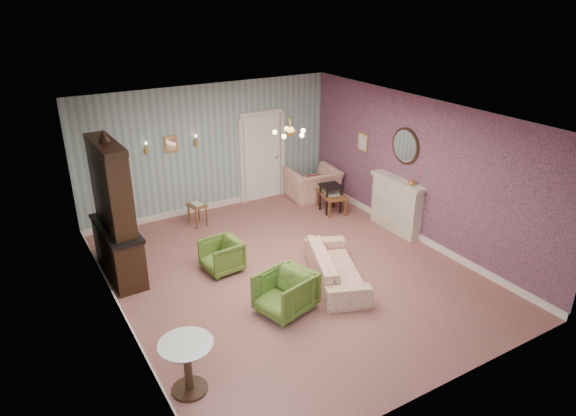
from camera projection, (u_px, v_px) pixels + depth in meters
floor at (290, 273)px, 9.42m from camera, size 7.00×7.00×0.00m
ceiling at (290, 116)px, 8.27m from camera, size 7.00×7.00×0.00m
wall_back at (210, 149)px, 11.60m from camera, size 6.00×0.00×6.00m
wall_front at (442, 297)px, 6.09m from camera, size 6.00×0.00×6.00m
wall_left at (112, 240)px, 7.44m from camera, size 0.00×7.00×7.00m
wall_right at (419, 170)px, 10.26m from camera, size 0.00×7.00×7.00m
wall_right_floral at (418, 170)px, 10.25m from camera, size 0.00×7.00×7.00m
door at (262, 156)px, 12.33m from camera, size 1.12×0.12×2.16m
olive_chair_a at (290, 289)px, 8.26m from camera, size 0.82×0.85×0.71m
olive_chair_b at (283, 292)px, 8.14m from camera, size 0.84×0.88×0.75m
olive_chair_c at (222, 254)px, 9.38m from camera, size 0.66×0.70×0.67m
sofa_chintz at (336, 262)px, 9.02m from camera, size 1.25×2.02×0.76m
wingback_chair at (313, 179)px, 12.50m from camera, size 1.24×0.88×1.02m
dresser at (113, 208)px, 8.83m from camera, size 0.60×1.61×2.65m
fireplace at (396, 205)px, 10.85m from camera, size 0.30×1.40×1.16m
mantel_vase at (412, 182)px, 10.27m from camera, size 0.15×0.15×0.15m
oval_mirror at (405, 146)px, 10.40m from camera, size 0.04×0.76×0.84m
framed_print at (363, 142)px, 11.56m from camera, size 0.04×0.34×0.42m
coffee_table at (331, 202)px, 11.93m from camera, size 0.68×0.97×0.45m
side_table_black at (330, 198)px, 11.84m from camera, size 0.51×0.51×0.66m
pedestal_table at (188, 367)px, 6.54m from camera, size 0.91×0.91×0.76m
nesting_table at (198, 214)px, 11.19m from camera, size 0.38×0.46×0.54m
gilt_mirror_back at (171, 144)px, 11.05m from camera, size 0.28×0.06×0.36m
sconce_left at (146, 148)px, 10.78m from camera, size 0.16×0.12×0.30m
sconce_right at (196, 141)px, 11.29m from camera, size 0.16×0.12×0.30m
chandelier at (290, 133)px, 8.38m from camera, size 0.56×0.56×0.36m
burgundy_cushion at (315, 183)px, 12.37m from camera, size 0.41×0.28×0.39m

